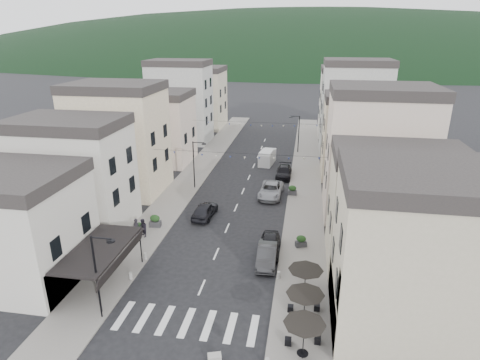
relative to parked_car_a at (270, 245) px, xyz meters
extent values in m
plane|color=black|center=(-4.60, -12.04, -0.76)|extent=(700.00, 700.00, 0.00)
cube|color=slate|center=(-12.10, 19.96, -0.70)|extent=(4.00, 76.00, 0.12)
cube|color=slate|center=(2.90, 19.96, -0.70)|extent=(4.00, 76.00, 0.12)
ellipsoid|color=black|center=(-4.60, 287.96, -0.76)|extent=(640.00, 360.00, 70.00)
cube|color=beige|center=(-20.10, -7.04, 3.24)|extent=(12.00, 8.00, 8.00)
cube|color=#B3AA8E|center=(9.90, -8.04, 4.24)|extent=(10.00, 8.00, 10.00)
cube|color=black|center=(-12.10, -7.04, 2.44)|extent=(3.60, 7.50, 0.15)
cube|color=black|center=(-10.30, -7.04, 1.94)|extent=(0.34, 7.50, 0.99)
cylinder|color=black|center=(-10.40, -10.54, 0.84)|extent=(0.10, 0.10, 3.20)
cylinder|color=black|center=(-10.40, -3.54, 0.84)|extent=(0.10, 0.10, 3.20)
cube|color=beige|center=(-19.10, 1.96, 4.24)|extent=(10.00, 7.00, 10.00)
cube|color=#262323|center=(-19.10, 1.96, 9.74)|extent=(10.20, 7.14, 1.00)
cube|color=#BCA98D|center=(-19.10, 11.96, 5.24)|extent=(10.00, 8.00, 12.00)
cube|color=#262323|center=(-19.10, 11.96, 11.74)|extent=(10.20, 8.16, 1.00)
cube|color=#C4B09F|center=(-19.10, 23.96, 3.99)|extent=(10.00, 8.00, 9.50)
cube|color=#262323|center=(-19.10, 23.96, 9.24)|extent=(10.20, 8.16, 1.00)
cube|color=#9C9B97|center=(-19.10, 35.96, 5.74)|extent=(10.00, 7.00, 13.00)
cube|color=#262323|center=(-19.10, 35.96, 12.74)|extent=(10.20, 7.14, 1.00)
cube|color=#B3AA8E|center=(-19.10, 47.96, 4.74)|extent=(10.00, 9.00, 11.00)
cube|color=#262323|center=(-19.10, 47.96, 10.74)|extent=(10.20, 9.18, 1.00)
cube|color=#B3AA8E|center=(9.90, -0.04, 3.74)|extent=(10.00, 7.00, 9.00)
cube|color=#262323|center=(9.90, -0.04, 8.74)|extent=(10.20, 7.14, 1.00)
cube|color=#C4B09F|center=(9.90, 9.96, 5.49)|extent=(10.00, 8.00, 12.50)
cube|color=#262323|center=(9.90, 9.96, 12.24)|extent=(10.20, 8.16, 1.00)
cube|color=#BCA98D|center=(9.90, 21.96, 4.24)|extent=(10.00, 7.00, 10.00)
cube|color=#262323|center=(9.90, 21.96, 9.74)|extent=(10.20, 7.14, 1.00)
cube|color=#9C9B97|center=(9.90, 33.96, 5.99)|extent=(10.00, 8.00, 13.50)
cube|color=#262323|center=(9.90, 33.96, 13.24)|extent=(10.20, 8.16, 1.00)
cube|color=beige|center=(9.90, 45.96, 4.99)|extent=(10.00, 9.00, 11.50)
cube|color=#262323|center=(9.90, 45.96, 11.24)|extent=(10.20, 9.18, 1.00)
cylinder|color=black|center=(3.10, -12.04, 0.51)|extent=(0.06, 0.06, 2.30)
cone|color=black|center=(3.10, -12.04, 1.61)|extent=(2.50, 2.50, 0.55)
cylinder|color=black|center=(3.10, -12.04, -0.27)|extent=(0.70, 0.70, 0.04)
cylinder|color=black|center=(3.10, -9.24, 0.51)|extent=(0.06, 0.06, 2.30)
cone|color=black|center=(3.10, -9.24, 1.61)|extent=(2.50, 2.50, 0.55)
cylinder|color=black|center=(3.10, -9.24, -0.27)|extent=(0.70, 0.70, 0.04)
cylinder|color=black|center=(3.10, -6.44, 0.51)|extent=(0.06, 0.06, 2.30)
cone|color=black|center=(3.10, -6.44, 1.61)|extent=(2.50, 2.50, 0.55)
cylinder|color=black|center=(3.10, -6.44, -0.27)|extent=(0.70, 0.70, 0.04)
cylinder|color=black|center=(-10.70, -10.04, 2.24)|extent=(0.14, 0.14, 6.00)
cylinder|color=black|center=(-10.00, -10.04, 5.14)|extent=(1.40, 0.10, 0.10)
cylinder|color=black|center=(-9.35, -10.04, 4.99)|extent=(0.56, 0.56, 0.08)
cylinder|color=black|center=(-10.70, 13.96, 2.24)|extent=(0.14, 0.14, 6.00)
cylinder|color=black|center=(-10.00, 13.96, 5.14)|extent=(1.40, 0.10, 0.10)
cylinder|color=black|center=(-9.35, 13.96, 4.99)|extent=(0.56, 0.56, 0.08)
cylinder|color=black|center=(1.50, 31.96, 2.24)|extent=(0.14, 0.14, 6.00)
cylinder|color=black|center=(0.80, 31.96, 5.14)|extent=(1.40, 0.10, 0.10)
cylinder|color=black|center=(0.15, 31.96, 4.99)|extent=(0.56, 0.56, 0.08)
cylinder|color=gray|center=(-10.30, -6.04, -0.34)|extent=(0.26, 0.26, 0.60)
cylinder|color=gray|center=(-10.30, -3.04, -0.34)|extent=(0.26, 0.26, 0.60)
cylinder|color=gray|center=(1.10, -4.04, -0.34)|extent=(0.26, 0.26, 0.60)
cylinder|color=black|center=(-4.60, 9.96, 5.24)|extent=(19.00, 0.02, 0.02)
cone|color=beige|center=(-13.31, 9.96, 5.06)|extent=(0.28, 0.28, 0.24)
cone|color=navy|center=(-11.72, 9.96, 4.97)|extent=(0.28, 0.28, 0.24)
cone|color=beige|center=(-10.14, 9.96, 4.89)|extent=(0.28, 0.28, 0.24)
cone|color=navy|center=(-8.56, 9.96, 4.83)|extent=(0.28, 0.28, 0.24)
cone|color=beige|center=(-6.97, 9.96, 4.78)|extent=(0.28, 0.28, 0.24)
cone|color=navy|center=(-5.39, 9.96, 4.76)|extent=(0.28, 0.28, 0.24)
cone|color=beige|center=(-3.81, 9.96, 4.76)|extent=(0.28, 0.28, 0.24)
cone|color=navy|center=(-2.22, 9.96, 4.78)|extent=(0.28, 0.28, 0.24)
cone|color=beige|center=(-0.64, 9.96, 4.83)|extent=(0.28, 0.28, 0.24)
cone|color=navy|center=(0.94, 9.96, 4.89)|extent=(0.28, 0.28, 0.24)
cone|color=beige|center=(2.53, 9.96, 4.97)|extent=(0.28, 0.28, 0.24)
cone|color=navy|center=(4.11, 9.96, 5.06)|extent=(0.28, 0.28, 0.24)
cylinder|color=black|center=(-4.60, 25.96, 5.24)|extent=(19.00, 0.02, 0.02)
cone|color=beige|center=(-13.31, 25.96, 5.06)|extent=(0.28, 0.28, 0.24)
cone|color=navy|center=(-11.72, 25.96, 4.97)|extent=(0.28, 0.28, 0.24)
cone|color=beige|center=(-10.14, 25.96, 4.89)|extent=(0.28, 0.28, 0.24)
cone|color=navy|center=(-8.56, 25.96, 4.83)|extent=(0.28, 0.28, 0.24)
cone|color=beige|center=(-6.97, 25.96, 4.78)|extent=(0.28, 0.28, 0.24)
cone|color=navy|center=(-5.39, 25.96, 4.76)|extent=(0.28, 0.28, 0.24)
cone|color=beige|center=(-3.81, 25.96, 4.76)|extent=(0.28, 0.28, 0.24)
cone|color=navy|center=(-2.22, 25.96, 4.78)|extent=(0.28, 0.28, 0.24)
cone|color=beige|center=(-0.64, 25.96, 4.83)|extent=(0.28, 0.28, 0.24)
cone|color=navy|center=(0.94, 25.96, 4.89)|extent=(0.28, 0.28, 0.24)
cone|color=beige|center=(2.53, 25.96, 4.97)|extent=(0.28, 0.28, 0.24)
cone|color=navy|center=(4.11, 25.96, 5.06)|extent=(0.28, 0.28, 0.24)
imported|color=black|center=(0.00, 0.00, 0.00)|extent=(1.91, 4.48, 1.51)
imported|color=#323234|center=(-0.08, -1.74, -0.01)|extent=(1.71, 4.56, 1.49)
imported|color=gray|center=(-1.11, 12.93, 0.02)|extent=(2.80, 5.70, 1.56)
imported|color=black|center=(0.00, 19.93, -0.05)|extent=(2.01, 4.85, 1.40)
imported|color=black|center=(-7.40, 6.11, 0.02)|extent=(2.17, 4.70, 1.56)
cube|color=silver|center=(-2.80, 25.36, 0.17)|extent=(2.30, 4.61, 1.84)
cube|color=silver|center=(-2.87, 24.81, 1.13)|extent=(2.06, 3.14, 0.46)
cylinder|color=black|center=(-3.74, 23.81, -0.43)|extent=(0.31, 0.67, 0.64)
cylinder|color=black|center=(-2.28, 23.62, -0.43)|extent=(0.31, 0.67, 0.64)
cylinder|color=black|center=(-3.32, 27.10, -0.43)|extent=(0.31, 0.67, 0.64)
cylinder|color=black|center=(-1.86, 26.91, -0.43)|extent=(0.31, 0.67, 0.64)
imported|color=black|center=(-12.53, 0.41, 0.33)|extent=(0.75, 0.54, 1.93)
imported|color=black|center=(-11.99, 0.71, 0.27)|extent=(1.11, 1.10, 1.81)
cube|color=#999690|center=(-2.00, -13.04, -0.51)|extent=(0.92, 0.73, 0.50)
cube|color=#29292B|center=(-12.78, 1.57, -0.41)|extent=(0.94, 0.60, 0.44)
ellipsoid|color=black|center=(-12.78, 1.57, 0.07)|extent=(0.78, 0.50, 0.57)
cube|color=#313134|center=(-11.66, 2.91, -0.35)|extent=(1.17, 0.71, 0.56)
ellipsoid|color=black|center=(-11.66, 2.91, 0.27)|extent=(0.99, 0.63, 0.72)
cube|color=#313133|center=(2.78, -3.07, -0.41)|extent=(1.00, 0.69, 0.46)
ellipsoid|color=black|center=(2.78, -3.07, 0.10)|extent=(0.81, 0.51, 0.59)
cube|color=#2C2C2E|center=(2.70, 1.29, -0.39)|extent=(1.11, 0.85, 0.49)
ellipsoid|color=black|center=(2.70, 1.29, 0.15)|extent=(0.86, 0.55, 0.63)
cube|color=#313234|center=(1.40, 13.52, -0.37)|extent=(1.06, 0.59, 0.52)
ellipsoid|color=black|center=(1.40, 13.52, 0.20)|extent=(0.92, 0.59, 0.67)
camera|label=1|loc=(2.52, -31.01, 17.50)|focal=30.00mm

